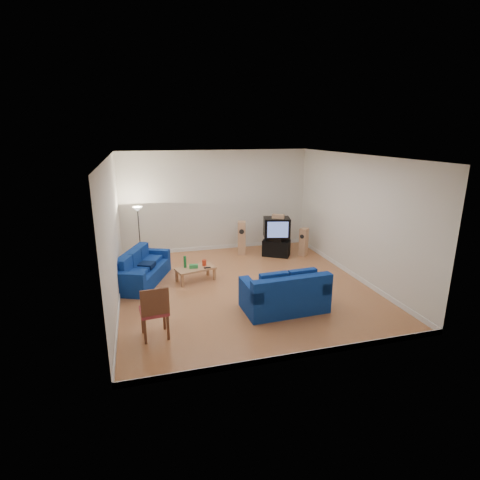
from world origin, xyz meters
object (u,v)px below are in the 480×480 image
object	(u,v)px
sofa_loveseat	(285,296)
coffee_table	(195,270)
tv_stand	(276,248)
television	(277,227)
sofa_three_seat	(140,272)

from	to	relation	value
sofa_loveseat	coffee_table	xyz separation A→B (m)	(-1.61, 2.18, -0.03)
sofa_loveseat	tv_stand	xyz separation A→B (m)	(1.14, 3.55, -0.08)
coffee_table	tv_stand	bearing A→B (deg)	26.52
television	sofa_loveseat	bearing A→B (deg)	-93.94
coffee_table	television	world-z (taller)	television
coffee_table	television	distance (m)	3.16
coffee_table	tv_stand	size ratio (longest dim) A/B	1.32
tv_stand	coffee_table	bearing A→B (deg)	-121.30
sofa_loveseat	television	bearing A→B (deg)	69.76
sofa_three_seat	sofa_loveseat	xyz separation A→B (m)	(2.99, -2.46, 0.04)
sofa_loveseat	coffee_table	size ratio (longest dim) A/B	1.67
tv_stand	television	distance (m)	0.65
coffee_table	sofa_loveseat	bearing A→B (deg)	-53.59
sofa_loveseat	tv_stand	world-z (taller)	sofa_loveseat
sofa_loveseat	sofa_three_seat	bearing A→B (deg)	138.12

